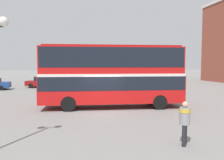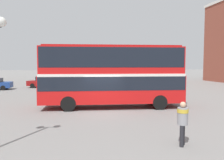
# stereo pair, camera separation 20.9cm
# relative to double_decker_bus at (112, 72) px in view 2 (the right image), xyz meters

# --- Properties ---
(ground_plane) EXTENTS (240.00, 240.00, 0.00)m
(ground_plane) POSITION_rel_double_decker_bus_xyz_m (-0.95, -1.43, -2.67)
(ground_plane) COLOR gray
(double_decker_bus) EXTENTS (10.73, 3.61, 4.65)m
(double_decker_bus) POSITION_rel_double_decker_bus_xyz_m (0.00, 0.00, 0.00)
(double_decker_bus) COLOR red
(double_decker_bus) RESTS_ON ground_plane
(pedestrian_foreground) EXTENTS (0.61, 0.61, 1.79)m
(pedestrian_foreground) POSITION_rel_double_decker_bus_xyz_m (1.20, -8.25, -1.57)
(pedestrian_foreground) COLOR #232328
(pedestrian_foreground) RESTS_ON ground_plane
(parked_car_kerb_near) EXTENTS (4.88, 2.96, 1.57)m
(parked_car_kerb_near) POSITION_rel_double_decker_bus_xyz_m (-6.47, 16.10, -1.87)
(parked_car_kerb_near) COLOR maroon
(parked_car_kerb_near) RESTS_ON ground_plane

